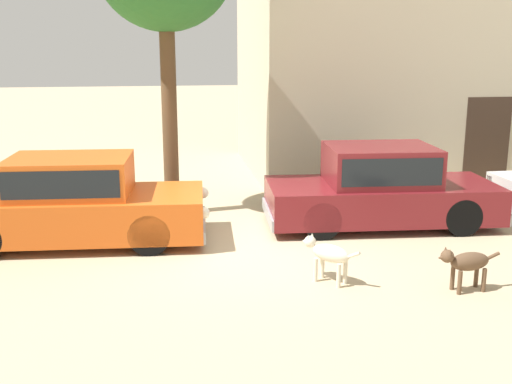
{
  "coord_description": "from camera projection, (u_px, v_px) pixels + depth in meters",
  "views": [
    {
      "loc": [
        -1.31,
        -9.64,
        3.31
      ],
      "look_at": [
        0.21,
        0.2,
        0.9
      ],
      "focal_mm": 43.48,
      "sensor_mm": 36.0,
      "label": 1
    }
  ],
  "objects": [
    {
      "name": "parked_sedan_second",
      "position": [
        380.0,
        187.0,
        11.39
      ],
      "size": [
        4.4,
        2.03,
        1.49
      ],
      "rotation": [
        0.0,
        0.0,
        -0.07
      ],
      "color": "maroon",
      "rests_on": "ground_plane"
    },
    {
      "name": "stray_dog_tan",
      "position": [
        328.0,
        254.0,
        8.7
      ],
      "size": [
        0.7,
        0.75,
        0.65
      ],
      "rotation": [
        0.0,
        0.0,
        2.32
      ],
      "color": "beige",
      "rests_on": "ground_plane"
    },
    {
      "name": "parked_sedan_nearest",
      "position": [
        74.0,
        201.0,
        10.38
      ],
      "size": [
        4.54,
        1.99,
        1.47
      ],
      "rotation": [
        0.0,
        0.0,
        -0.07
      ],
      "color": "#D15619",
      "rests_on": "ground_plane"
    },
    {
      "name": "ground_plane",
      "position": [
        245.0,
        248.0,
        10.23
      ],
      "size": [
        80.0,
        80.0,
        0.0
      ],
      "primitive_type": "plane",
      "color": "tan"
    },
    {
      "name": "stray_dog_spotted",
      "position": [
        466.0,
        262.0,
        8.38
      ],
      "size": [
        0.95,
        0.29,
        0.65
      ],
      "rotation": [
        0.0,
        0.0,
        3.24
      ],
      "color": "brown",
      "rests_on": "ground_plane"
    }
  ]
}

